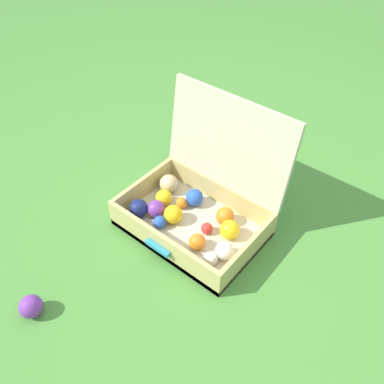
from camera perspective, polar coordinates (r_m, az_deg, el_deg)
ground_plane at (r=1.63m, az=3.20°, el=-6.20°), size 16.00×16.00×0.00m
open_suitcase at (r=1.61m, az=0.89°, el=-1.51°), size 0.55×0.47×0.50m
stray_ball_on_grass at (r=1.50m, az=-21.79°, el=-14.77°), size 0.08×0.08×0.08m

